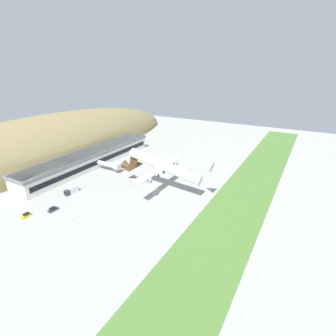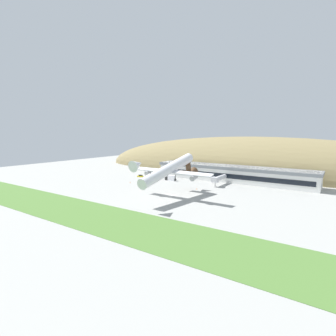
# 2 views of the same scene
# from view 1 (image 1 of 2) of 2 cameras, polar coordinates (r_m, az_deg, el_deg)

# --- Properties ---
(ground_plane) EXTENTS (354.89, 354.89, 0.00)m
(ground_plane) POSITION_cam_1_polar(r_m,az_deg,el_deg) (129.47, -3.16, -4.88)
(ground_plane) COLOR #9E9E99
(grass_strip_foreground) EXTENTS (319.40, 24.38, 0.08)m
(grass_strip_foreground) POSITION_cam_1_polar(r_m,az_deg,el_deg) (115.37, 14.32, -9.05)
(grass_strip_foreground) COLOR #4C7533
(grass_strip_foreground) RESTS_ON ground_plane
(hill_backdrop) EXTENTS (274.43, 67.16, 53.14)m
(hill_backdrop) POSITION_cam_1_polar(r_m,az_deg,el_deg) (198.87, -25.09, 2.57)
(hill_backdrop) COLOR olive
(hill_backdrop) RESTS_ON ground_plane
(terminal_building) EXTENTS (96.52, 15.33, 9.44)m
(terminal_building) POSITION_cam_1_polar(r_m,az_deg,el_deg) (165.36, -16.41, 2.19)
(terminal_building) COLOR white
(terminal_building) RESTS_ON ground_plane
(jetway_0) EXTENTS (3.38, 15.52, 5.43)m
(jetway_0) POSITION_cam_1_polar(r_m,az_deg,el_deg) (154.46, -12.59, 0.68)
(jetway_0) COLOR silver
(jetway_0) RESTS_ON ground_plane
(cargo_airplane) EXTENTS (40.67, 48.74, 14.13)m
(cargo_airplane) POSITION_cam_1_polar(r_m,az_deg,el_deg) (123.87, -1.18, 0.43)
(cargo_airplane) COLOR silver
(service_car_0) EXTENTS (4.36, 1.94, 1.64)m
(service_car_0) POSITION_cam_1_polar(r_m,az_deg,el_deg) (121.90, -23.75, -8.23)
(service_car_0) COLOR #333338
(service_car_0) RESTS_ON ground_plane
(service_car_1) EXTENTS (4.29, 2.02, 1.48)m
(service_car_1) POSITION_cam_1_polar(r_m,az_deg,el_deg) (122.27, -28.50, -9.04)
(service_car_1) COLOR gold
(service_car_1) RESTS_ON ground_plane
(fuel_truck) EXTENTS (6.99, 2.48, 3.23)m
(fuel_truck) POSITION_cam_1_polar(r_m,az_deg,el_deg) (134.12, -20.29, -4.58)
(fuel_truck) COLOR #333338
(fuel_truck) RESTS_ON ground_plane
(traffic_cone_0) EXTENTS (0.52, 0.52, 0.58)m
(traffic_cone_0) POSITION_cam_1_polar(r_m,az_deg,el_deg) (142.25, -9.00, -2.50)
(traffic_cone_0) COLOR orange
(traffic_cone_0) RESTS_ON ground_plane
(traffic_cone_1) EXTENTS (0.52, 0.52, 0.58)m
(traffic_cone_1) POSITION_cam_1_polar(r_m,az_deg,el_deg) (112.48, -19.76, -10.42)
(traffic_cone_1) COLOR orange
(traffic_cone_1) RESTS_ON ground_plane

